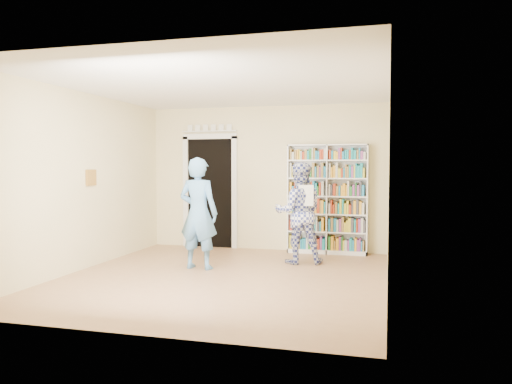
{
  "coord_description": "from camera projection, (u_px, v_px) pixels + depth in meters",
  "views": [
    {
      "loc": [
        2.24,
        -6.64,
        1.58
      ],
      "look_at": [
        0.24,
        0.9,
        1.17
      ],
      "focal_mm": 35.0,
      "sensor_mm": 36.0,
      "label": 1
    }
  ],
  "objects": [
    {
      "name": "floor",
      "position": [
        223.0,
        277.0,
        7.07
      ],
      "size": [
        5.0,
        5.0,
        0.0
      ],
      "primitive_type": "plane",
      "color": "#9C6D4B",
      "rests_on": "ground"
    },
    {
      "name": "ceiling",
      "position": [
        223.0,
        85.0,
        6.92
      ],
      "size": [
        5.0,
        5.0,
        0.0
      ],
      "primitive_type": "plane",
      "rotation": [
        3.14,
        0.0,
        0.0
      ],
      "color": "white",
      "rests_on": "wall_back"
    },
    {
      "name": "wall_back",
      "position": [
        265.0,
        178.0,
        9.41
      ],
      "size": [
        4.5,
        0.0,
        4.5
      ],
      "primitive_type": "plane",
      "rotation": [
        1.57,
        0.0,
        0.0
      ],
      "color": "beige",
      "rests_on": "floor"
    },
    {
      "name": "wall_left",
      "position": [
        82.0,
        181.0,
        7.57
      ],
      "size": [
        0.0,
        5.0,
        5.0
      ],
      "primitive_type": "plane",
      "rotation": [
        1.57,
        0.0,
        1.57
      ],
      "color": "beige",
      "rests_on": "floor"
    },
    {
      "name": "wall_right",
      "position": [
        389.0,
        184.0,
        6.42
      ],
      "size": [
        0.0,
        5.0,
        5.0
      ],
      "primitive_type": "plane",
      "rotation": [
        1.57,
        0.0,
        -1.57
      ],
      "color": "beige",
      "rests_on": "floor"
    },
    {
      "name": "bookshelf",
      "position": [
        327.0,
        199.0,
        8.97
      ],
      "size": [
        1.43,
        0.27,
        1.97
      ],
      "rotation": [
        0.0,
        0.0,
        0.3
      ],
      "color": "white",
      "rests_on": "floor"
    },
    {
      "name": "doorway",
      "position": [
        210.0,
        187.0,
        9.68
      ],
      "size": [
        1.1,
        0.08,
        2.43
      ],
      "color": "black",
      "rests_on": "floor"
    },
    {
      "name": "wall_art",
      "position": [
        91.0,
        178.0,
        7.76
      ],
      "size": [
        0.03,
        0.25,
        0.25
      ],
      "primitive_type": "cube",
      "color": "brown",
      "rests_on": "wall_left"
    },
    {
      "name": "man_blue",
      "position": [
        198.0,
        213.0,
        7.63
      ],
      "size": [
        0.66,
        0.46,
        1.71
      ],
      "primitive_type": "imported",
      "rotation": [
        0.0,
        0.0,
        3.05
      ],
      "color": "#578FC3",
      "rests_on": "floor"
    },
    {
      "name": "man_plaid",
      "position": [
        299.0,
        213.0,
        8.07
      ],
      "size": [
        0.94,
        0.81,
        1.65
      ],
      "primitive_type": "imported",
      "rotation": [
        0.0,
        0.0,
        3.41
      ],
      "color": "navy",
      "rests_on": "floor"
    },
    {
      "name": "paper_sheet",
      "position": [
        306.0,
        195.0,
        7.82
      ],
      "size": [
        0.23,
        0.04,
        0.33
      ],
      "primitive_type": "cube",
      "rotation": [
        0.0,
        0.0,
        0.13
      ],
      "color": "white",
      "rests_on": "man_plaid"
    }
  ]
}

